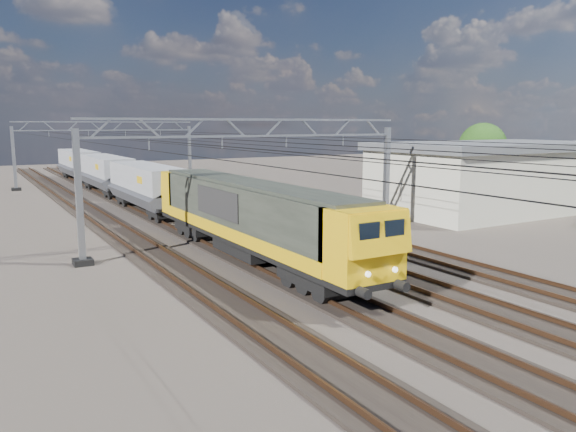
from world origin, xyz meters
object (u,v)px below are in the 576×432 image
catenary_gantry_far (108,151)px  hopper_wagon_third (79,163)px  hopper_wagon_mid (106,171)px  tree_far (486,149)px  catenary_gantry_mid (256,176)px  locomotive (250,215)px  industrial_shed (492,176)px  hopper_wagon_lead (147,184)px

catenary_gantry_far → hopper_wagon_third: size_ratio=1.53×
hopper_wagon_mid → tree_far: 37.47m
hopper_wagon_mid → tree_far: (32.32, -18.84, 2.19)m
catenary_gantry_mid → locomotive: bearing=-121.4°
hopper_wagon_third → locomotive: bearing=-90.0°
industrial_shed → tree_far: (8.32, 7.79, 1.70)m
locomotive → hopper_wagon_mid: (-0.00, 31.90, -0.09)m
hopper_wagon_lead → hopper_wagon_third: size_ratio=1.00×
hopper_wagon_third → tree_far: tree_far is taller
hopper_wagon_lead → hopper_wagon_mid: 14.20m
hopper_wagon_lead → tree_far: (32.32, -4.64, 2.19)m
hopper_wagon_mid → catenary_gantry_far: bearing=74.8°
catenary_gantry_far → hopper_wagon_mid: (-2.00, -7.38, -1.67)m
locomotive → hopper_wagon_lead: (-0.00, 17.70, -0.09)m
catenary_gantry_far → industrial_shed: 40.51m
hopper_wagon_mid → hopper_wagon_third: same height
industrial_shed → hopper_wagon_mid: bearing=132.0°
industrial_shed → hopper_wagon_third: bearing=120.5°
locomotive → hopper_wagon_third: size_ratio=1.62×
locomotive → hopper_wagon_third: bearing=90.0°
hopper_wagon_lead → tree_far: bearing=-8.2°
hopper_wagon_lead → hopper_wagon_third: same height
catenary_gantry_mid → hopper_wagon_third: size_ratio=1.53×
locomotive → tree_far: size_ratio=3.04×
hopper_wagon_lead → industrial_shed: 27.03m
hopper_wagon_mid → catenary_gantry_mid: bearing=-86.0°
catenary_gantry_mid → industrial_shed: bearing=5.2°
hopper_wagon_mid → hopper_wagon_third: (0.00, 14.20, 0.00)m
industrial_shed → catenary_gantry_far: bearing=122.9°
industrial_shed → catenary_gantry_mid: bearing=-174.8°
hopper_wagon_lead → industrial_shed: (24.00, -12.42, 0.49)m
catenary_gantry_far → catenary_gantry_mid: bearing=-90.0°
catenary_gantry_mid → locomotive: catenary_gantry_mid is taller
hopper_wagon_lead → hopper_wagon_mid: bearing=90.0°
locomotive → tree_far: tree_far is taller
hopper_wagon_third → tree_far: 46.27m
hopper_wagon_lead → hopper_wagon_third: 28.40m
hopper_wagon_mid → tree_far: bearing=-30.2°
hopper_wagon_third → hopper_wagon_lead: bearing=-90.0°
catenary_gantry_far → hopper_wagon_third: catenary_gantry_far is taller
locomotive → tree_far: bearing=22.0°
hopper_wagon_mid → industrial_shed: industrial_shed is taller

